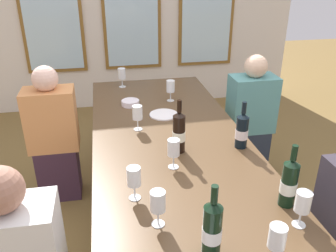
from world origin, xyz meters
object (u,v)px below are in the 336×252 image
at_px(wine_bottle_0, 242,130).
at_px(wine_glass_3, 122,75).
at_px(wine_bottle_3, 212,229).
at_px(wine_glass_2, 158,203).
at_px(tasting_bowl_1, 130,103).
at_px(wine_glass_6, 134,178).
at_px(white_plate_1, 164,115).
at_px(seated_person_3, 250,121).
at_px(wine_glass_0, 174,149).
at_px(wine_glass_4, 137,114).
at_px(wine_bottle_2, 179,132).
at_px(wine_glass_1, 303,204).
at_px(seated_person_2, 54,138).
at_px(wine_glass_5, 277,239).
at_px(dining_table, 174,155).
at_px(wine_bottle_1, 289,183).
at_px(wine_glass_7, 171,87).

height_order(wine_bottle_0, wine_glass_3, wine_bottle_0).
height_order(wine_bottle_3, wine_glass_2, wine_bottle_3).
bearing_deg(tasting_bowl_1, wine_glass_6, -94.17).
bearing_deg(white_plate_1, wine_bottle_0, -56.06).
bearing_deg(white_plate_1, seated_person_3, 14.79).
relative_size(wine_bottle_0, wine_bottle_3, 0.92).
xyz_separation_m(wine_glass_0, wine_glass_4, (-0.14, 0.52, -0.00)).
relative_size(white_plate_1, wine_glass_6, 1.24).
height_order(wine_bottle_2, wine_bottle_3, wine_bottle_2).
relative_size(wine_bottle_2, wine_glass_1, 1.91).
distance_m(wine_bottle_2, seated_person_2, 1.17).
bearing_deg(wine_glass_5, wine_bottle_3, 159.61).
bearing_deg(wine_glass_3, wine_glass_2, -89.24).
relative_size(white_plate_1, wine_bottle_2, 0.65).
bearing_deg(wine_glass_4, wine_glass_5, -72.98).
relative_size(dining_table, seated_person_3, 2.46).
distance_m(dining_table, wine_bottle_3, 0.92).
height_order(wine_glass_5, wine_glass_6, same).
distance_m(wine_bottle_0, wine_bottle_1, 0.58).
height_order(wine_glass_3, wine_glass_6, same).
height_order(wine_glass_6, wine_glass_7, same).
distance_m(wine_glass_1, wine_glass_4, 1.24).
xyz_separation_m(wine_bottle_0, wine_glass_3, (-0.64, 1.28, 0.00)).
bearing_deg(seated_person_3, wine_bottle_3, -118.04).
relative_size(wine_glass_4, seated_person_2, 0.16).
distance_m(white_plate_1, wine_glass_0, 0.74).
height_order(white_plate_1, wine_bottle_3, wine_bottle_3).
bearing_deg(wine_bottle_0, wine_glass_7, 108.06).
relative_size(wine_bottle_3, seated_person_2, 0.29).
relative_size(white_plate_1, wine_glass_0, 1.24).
bearing_deg(tasting_bowl_1, wine_glass_4, -88.64).
height_order(white_plate_1, tasting_bowl_1, tasting_bowl_1).
bearing_deg(wine_glass_4, wine_glass_0, -74.65).
bearing_deg(wine_glass_1, seated_person_2, 129.19).
bearing_deg(wine_bottle_1, wine_glass_3, 109.21).
distance_m(white_plate_1, wine_bottle_3, 1.40).
bearing_deg(wine_glass_5, wine_glass_7, 92.09).
bearing_deg(seated_person_3, wine_glass_2, -126.50).
bearing_deg(wine_bottle_3, wine_glass_3, 95.51).
relative_size(wine_bottle_2, wine_bottle_3, 1.02).
relative_size(dining_table, wine_glass_7, 15.67).
bearing_deg(tasting_bowl_1, dining_table, -74.37).
height_order(wine_bottle_1, wine_glass_1, wine_bottle_1).
bearing_deg(wine_glass_0, wine_bottle_2, 68.65).
distance_m(wine_glass_3, wine_glass_5, 2.22).
bearing_deg(wine_bottle_0, wine_glass_4, 148.87).
height_order(wine_bottle_0, wine_bottle_1, wine_bottle_1).
relative_size(wine_glass_5, wine_glass_6, 1.00).
relative_size(white_plate_1, wine_glass_5, 1.24).
bearing_deg(wine_glass_3, wine_glass_0, -82.64).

